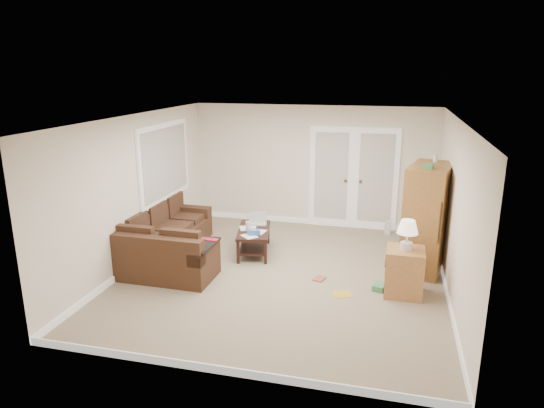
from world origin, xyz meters
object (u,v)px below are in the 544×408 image
(side_cabinet, at_px, (404,268))
(sectional_sofa, at_px, (166,244))
(coffee_table, at_px, (254,240))
(tv_armoire, at_px, (427,217))

(side_cabinet, bearing_deg, sectional_sofa, 176.35)
(sectional_sofa, xyz_separation_m, coffee_table, (1.35, 0.76, -0.06))
(sectional_sofa, distance_m, coffee_table, 1.55)
(tv_armoire, relative_size, side_cabinet, 1.65)
(coffee_table, bearing_deg, sectional_sofa, -162.46)
(sectional_sofa, height_order, side_cabinet, side_cabinet)
(coffee_table, bearing_deg, side_cabinet, -34.45)
(coffee_table, bearing_deg, tv_armoire, -11.92)
(tv_armoire, bearing_deg, side_cabinet, -93.56)
(sectional_sofa, relative_size, coffee_table, 2.15)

